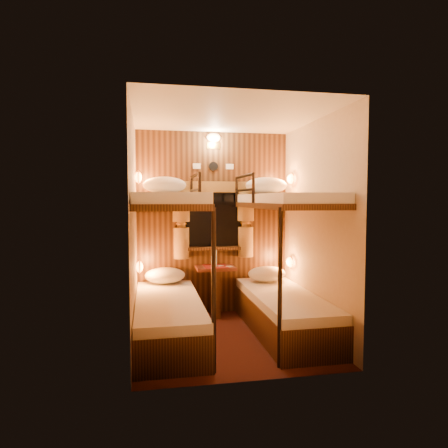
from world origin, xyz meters
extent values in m
plane|color=#36180E|center=(0.00, 0.00, 0.00)|extent=(2.10, 2.10, 0.00)
plane|color=silver|center=(0.00, 0.00, 2.40)|extent=(2.10, 2.10, 0.00)
plane|color=#C6B293|center=(0.00, 1.05, 1.20)|extent=(2.40, 0.00, 2.40)
plane|color=#C6B293|center=(0.00, -1.05, 1.20)|extent=(2.40, 0.00, 2.40)
plane|color=#C6B293|center=(-1.00, 0.00, 1.20)|extent=(0.00, 2.40, 2.40)
plane|color=#C6B293|center=(1.00, 0.00, 1.20)|extent=(0.00, 2.40, 2.40)
cube|color=black|center=(0.00, 1.04, 1.20)|extent=(2.00, 0.03, 2.40)
cube|color=black|center=(-0.65, 0.07, 0.17)|extent=(0.70, 1.90, 0.35)
cube|color=white|center=(-0.65, 0.07, 0.40)|extent=(0.68, 1.88, 0.10)
cube|color=black|center=(-0.65, 0.07, 1.45)|extent=(0.70, 1.90, 0.06)
cube|color=white|center=(-0.65, 0.07, 1.53)|extent=(0.68, 1.88, 0.10)
cylinder|color=black|center=(-0.30, -0.83, 0.72)|extent=(0.04, 0.04, 1.45)
cylinder|color=black|center=(-0.30, 0.95, 1.64)|extent=(0.04, 0.04, 0.32)
cylinder|color=black|center=(-0.30, 0.10, 1.64)|extent=(0.04, 0.04, 0.32)
cylinder|color=black|center=(-0.30, 0.53, 1.80)|extent=(0.04, 0.85, 0.04)
cylinder|color=black|center=(-0.30, 0.53, 1.63)|extent=(0.03, 0.85, 0.03)
cube|color=black|center=(0.65, 0.07, 0.17)|extent=(0.70, 1.90, 0.35)
cube|color=white|center=(0.65, 0.07, 0.40)|extent=(0.68, 1.88, 0.10)
cube|color=black|center=(0.65, 0.07, 1.45)|extent=(0.70, 1.90, 0.06)
cube|color=white|center=(0.65, 0.07, 1.53)|extent=(0.68, 1.88, 0.10)
cylinder|color=black|center=(0.30, -0.83, 0.72)|extent=(0.04, 0.04, 1.45)
cylinder|color=black|center=(0.30, 0.95, 1.64)|extent=(0.04, 0.04, 0.32)
cylinder|color=black|center=(0.30, 0.10, 1.64)|extent=(0.04, 0.04, 0.32)
cylinder|color=black|center=(0.30, 0.53, 1.80)|extent=(0.04, 0.85, 0.04)
cylinder|color=black|center=(0.30, 0.53, 1.63)|extent=(0.03, 0.85, 0.03)
cube|color=black|center=(0.00, 1.02, 1.25)|extent=(0.98, 0.02, 0.78)
cube|color=black|center=(0.00, 1.01, 1.25)|extent=(0.90, 0.01, 0.70)
cube|color=black|center=(0.00, 0.97, 0.87)|extent=(1.00, 0.12, 0.04)
cube|color=brown|center=(0.00, 0.98, 1.68)|extent=(1.10, 0.06, 0.14)
cylinder|color=brown|center=(-0.43, 0.97, 1.43)|extent=(0.22, 0.22, 0.40)
cylinder|color=brown|center=(-0.43, 0.97, 1.20)|extent=(0.11, 0.11, 0.12)
cylinder|color=brown|center=(-0.43, 0.97, 0.95)|extent=(0.20, 0.20, 0.40)
torus|color=gold|center=(-0.43, 0.97, 1.20)|extent=(0.14, 0.14, 0.02)
cylinder|color=brown|center=(0.43, 0.97, 1.43)|extent=(0.22, 0.22, 0.40)
cylinder|color=brown|center=(0.43, 0.97, 1.20)|extent=(0.11, 0.11, 0.12)
cylinder|color=brown|center=(0.43, 0.97, 0.95)|extent=(0.20, 0.20, 0.40)
torus|color=gold|center=(0.43, 0.97, 1.20)|extent=(0.14, 0.14, 0.02)
cylinder|color=black|center=(0.00, 1.02, 1.95)|extent=(0.12, 0.02, 0.12)
cube|color=silver|center=(-0.22, 1.02, 1.95)|extent=(0.10, 0.01, 0.07)
cube|color=silver|center=(0.22, 1.02, 1.95)|extent=(0.10, 0.01, 0.07)
cube|color=gold|center=(0.00, 1.02, 2.22)|extent=(0.18, 0.01, 0.08)
ellipsoid|color=#FFCC8C|center=(0.00, 1.00, 2.32)|extent=(0.18, 0.09, 0.11)
ellipsoid|color=orange|center=(-0.96, 0.70, 0.70)|extent=(0.08, 0.20, 0.13)
torus|color=gold|center=(-0.96, 0.70, 0.70)|extent=(0.02, 0.17, 0.17)
ellipsoid|color=orange|center=(-0.96, 0.70, 1.78)|extent=(0.08, 0.20, 0.13)
torus|color=gold|center=(-0.96, 0.70, 1.78)|extent=(0.02, 0.17, 0.17)
ellipsoid|color=orange|center=(0.96, 0.70, 0.70)|extent=(0.08, 0.20, 0.13)
torus|color=gold|center=(0.96, 0.70, 0.70)|extent=(0.02, 0.17, 0.17)
ellipsoid|color=orange|center=(0.96, 0.70, 1.78)|extent=(0.08, 0.20, 0.13)
torus|color=gold|center=(0.96, 0.70, 1.78)|extent=(0.02, 0.17, 0.17)
cube|color=#5D2215|center=(0.00, 0.85, 0.63)|extent=(0.50, 0.34, 0.04)
cube|color=black|center=(0.00, 0.85, 0.30)|extent=(0.08, 0.30, 0.61)
cube|color=maroon|center=(0.00, 0.85, 0.65)|extent=(0.30, 0.34, 0.01)
cylinder|color=#99BFE5|center=(-0.02, 0.83, 0.76)|extent=(0.07, 0.07, 0.22)
cylinder|color=#3A65AE|center=(-0.02, 0.83, 0.75)|extent=(0.07, 0.07, 0.08)
cylinder|color=#3A65AE|center=(-0.02, 0.83, 0.89)|extent=(0.04, 0.04, 0.03)
cylinder|color=#99BFE5|center=(-0.01, 0.92, 0.75)|extent=(0.06, 0.06, 0.20)
cylinder|color=#3A65AE|center=(-0.01, 0.92, 0.74)|extent=(0.07, 0.07, 0.07)
cylinder|color=#3A65AE|center=(-0.01, 0.92, 0.87)|extent=(0.04, 0.04, 0.03)
cube|color=silver|center=(0.17, 0.79, 0.65)|extent=(0.10, 0.08, 0.01)
cube|color=silver|center=(0.06, 0.85, 0.65)|extent=(0.10, 0.09, 0.01)
ellipsoid|color=silver|center=(-0.65, 0.85, 0.56)|extent=(0.51, 0.36, 0.20)
ellipsoid|color=silver|center=(0.65, 0.72, 0.55)|extent=(0.50, 0.35, 0.19)
ellipsoid|color=silver|center=(-0.65, 0.69, 1.69)|extent=(0.52, 0.37, 0.20)
ellipsoid|color=silver|center=(0.65, 0.77, 1.69)|extent=(0.54, 0.39, 0.21)
camera|label=1|loc=(-0.85, -4.19, 1.52)|focal=32.00mm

